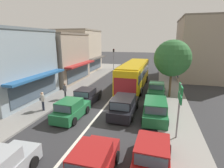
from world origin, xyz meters
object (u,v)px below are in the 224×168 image
at_px(parked_wagon_kerb_second, 155,109).
at_px(pedestrian_with_handbag_near, 43,100).
at_px(hatchback_behind_bus_mid, 71,110).
at_px(pedestrian_browsing_midblock, 65,90).
at_px(parked_sedan_kerb_third, 156,90).
at_px(wagon_adjacent_lane_trail, 124,106).
at_px(traffic_light_downstreet, 114,56).
at_px(directional_road_sign, 180,98).
at_px(sedan_queue_gap_filler, 86,97).
at_px(city_bus, 134,74).
at_px(street_tree_right, 172,58).
at_px(parked_hatchback_kerb_front, 152,155).
at_px(hatchback_adjacent_lane_lead, 93,163).

distance_m(parked_wagon_kerb_second, pedestrian_with_handbag_near, 9.41).
xyz_separation_m(hatchback_behind_bus_mid, pedestrian_browsing_midblock, (-2.58, 3.67, 0.36)).
relative_size(pedestrian_with_handbag_near, pedestrian_browsing_midblock, 1.00).
distance_m(parked_sedan_kerb_third, pedestrian_browsing_midblock, 9.85).
xyz_separation_m(wagon_adjacent_lane_trail, traffic_light_downstreet, (-6.28, 21.09, 2.11)).
relative_size(parked_wagon_kerb_second, directional_road_sign, 1.26).
xyz_separation_m(sedan_queue_gap_filler, directional_road_sign, (7.95, -4.43, 2.04)).
xyz_separation_m(city_bus, parked_sedan_kerb_third, (2.81, -2.31, -1.22)).
relative_size(parked_wagon_kerb_second, street_tree_right, 0.75).
distance_m(parked_hatchback_kerb_front, parked_sedan_kerb_third, 11.72).
relative_size(city_bus, wagon_adjacent_lane_trail, 2.41).
height_order(traffic_light_downstreet, street_tree_right, street_tree_right).
bearing_deg(street_tree_right, pedestrian_with_handbag_near, -148.03).
bearing_deg(sedan_queue_gap_filler, parked_sedan_kerb_third, 33.45).
height_order(wagon_adjacent_lane_trail, pedestrian_browsing_midblock, pedestrian_browsing_midblock).
bearing_deg(pedestrian_with_handbag_near, parked_hatchback_kerb_front, -26.08).
bearing_deg(parked_sedan_kerb_third, street_tree_right, -19.05).
distance_m(traffic_light_downstreet, pedestrian_with_handbag_near, 22.41).
bearing_deg(sedan_queue_gap_filler, hatchback_adjacent_lane_lead, -65.03).
height_order(street_tree_right, pedestrian_browsing_midblock, street_tree_right).
relative_size(directional_road_sign, pedestrian_with_handbag_near, 2.21).
distance_m(hatchback_adjacent_lane_lead, pedestrian_browsing_midblock, 11.04).
xyz_separation_m(wagon_adjacent_lane_trail, street_tree_right, (3.88, 5.44, 3.46)).
xyz_separation_m(directional_road_sign, street_tree_right, (-0.01, 8.30, 1.50)).
height_order(wagon_adjacent_lane_trail, pedestrian_with_handbag_near, pedestrian_with_handbag_near).
height_order(hatchback_adjacent_lane_lead, pedestrian_browsing_midblock, pedestrian_browsing_midblock).
height_order(parked_wagon_kerb_second, parked_sedan_kerb_third, parked_wagon_kerb_second).
xyz_separation_m(hatchback_behind_bus_mid, directional_road_sign, (7.78, -1.09, 1.99)).
distance_m(hatchback_adjacent_lane_lead, pedestrian_with_handbag_near, 8.95).
distance_m(hatchback_adjacent_lane_lead, street_tree_right, 13.57).
bearing_deg(directional_road_sign, sedan_queue_gap_filler, 150.86).
relative_size(parked_hatchback_kerb_front, pedestrian_with_handbag_near, 2.30).
distance_m(wagon_adjacent_lane_trail, street_tree_right, 7.52).
xyz_separation_m(sedan_queue_gap_filler, parked_sedan_kerb_third, (6.58, 4.34, 0.00)).
distance_m(hatchback_behind_bus_mid, parked_wagon_kerb_second, 6.63).
relative_size(sedan_queue_gap_filler, directional_road_sign, 1.18).
xyz_separation_m(parked_sedan_kerb_third, street_tree_right, (1.37, -0.47, 3.54)).
distance_m(parked_hatchback_kerb_front, pedestrian_browsing_midblock, 11.83).
xyz_separation_m(sedan_queue_gap_filler, pedestrian_browsing_midblock, (-2.41, 0.33, 0.40)).
relative_size(parked_hatchback_kerb_front, pedestrian_browsing_midblock, 2.30).
height_order(hatchback_behind_bus_mid, parked_hatchback_kerb_front, same).
bearing_deg(city_bus, wagon_adjacent_lane_trail, -87.90).
bearing_deg(parked_wagon_kerb_second, hatchback_behind_bus_mid, -165.06).
distance_m(hatchback_behind_bus_mid, sedan_queue_gap_filler, 3.34).
relative_size(wagon_adjacent_lane_trail, pedestrian_browsing_midblock, 2.79).
bearing_deg(traffic_light_downstreet, parked_sedan_kerb_third, -59.93).
xyz_separation_m(sedan_queue_gap_filler, parked_wagon_kerb_second, (6.57, -1.63, 0.08)).
height_order(parked_hatchback_kerb_front, parked_sedan_kerb_third, parked_hatchback_kerb_front).
bearing_deg(sedan_queue_gap_filler, city_bus, 60.55).
xyz_separation_m(hatchback_adjacent_lane_lead, traffic_light_downstreet, (-6.24, 28.16, 2.15)).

